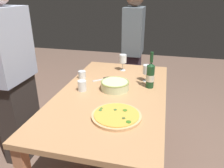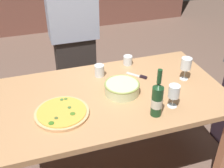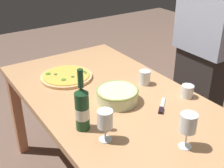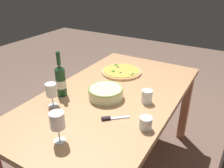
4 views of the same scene
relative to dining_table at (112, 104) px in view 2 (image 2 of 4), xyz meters
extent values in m
plane|color=brown|center=(0.00, 0.00, -0.66)|extent=(8.00, 8.00, 0.00)
cube|color=tan|center=(0.00, 0.00, 0.07)|extent=(1.60, 0.90, 0.04)
cube|color=tan|center=(-0.74, 0.40, -0.30)|extent=(0.07, 0.07, 0.71)
cube|color=tan|center=(0.74, 0.40, -0.30)|extent=(0.07, 0.07, 0.71)
cylinder|color=#E3AB75|center=(-0.37, -0.12, 0.10)|extent=(0.35, 0.35, 0.02)
cylinder|color=gold|center=(-0.37, -0.12, 0.12)|extent=(0.31, 0.31, 0.01)
cylinder|color=#3B7321|center=(-0.45, -0.22, 0.12)|extent=(0.03, 0.03, 0.00)
cylinder|color=#477422|center=(-0.31, -0.17, 0.12)|extent=(0.03, 0.03, 0.00)
cylinder|color=#527630|center=(-0.32, 0.00, 0.12)|extent=(0.02, 0.02, 0.00)
cylinder|color=#407137|center=(-0.35, 0.00, 0.12)|extent=(0.02, 0.02, 0.00)
cylinder|color=#426732|center=(-0.32, -0.10, 0.12)|extent=(0.02, 0.02, 0.00)
cylinder|color=#485F2E|center=(-0.41, -0.18, 0.12)|extent=(0.02, 0.02, 0.00)
cylinder|color=beige|center=(0.07, -0.01, 0.13)|extent=(0.24, 0.24, 0.08)
torus|color=#97A855|center=(0.07, -0.01, 0.17)|extent=(0.25, 0.25, 0.01)
cylinder|color=#1A4322|center=(0.19, -0.30, 0.19)|extent=(0.07, 0.07, 0.20)
cone|color=#1A4322|center=(0.19, -0.30, 0.31)|extent=(0.07, 0.07, 0.03)
cylinder|color=#1A4322|center=(0.19, -0.30, 0.37)|extent=(0.03, 0.03, 0.09)
cylinder|color=silver|center=(0.19, -0.30, 0.18)|extent=(0.07, 0.07, 0.06)
cylinder|color=white|center=(0.33, -0.26, 0.09)|extent=(0.06, 0.06, 0.00)
cylinder|color=white|center=(0.33, -0.26, 0.13)|extent=(0.01, 0.01, 0.07)
cylinder|color=white|center=(0.33, -0.26, 0.21)|extent=(0.07, 0.07, 0.09)
cylinder|color=maroon|center=(0.33, -0.26, 0.19)|extent=(0.06, 0.06, 0.04)
cylinder|color=white|center=(0.58, 0.02, 0.09)|extent=(0.06, 0.06, 0.00)
cylinder|color=white|center=(0.58, 0.02, 0.14)|extent=(0.01, 0.01, 0.08)
cylinder|color=white|center=(0.58, 0.02, 0.23)|extent=(0.08, 0.08, 0.09)
cylinder|color=maroon|center=(0.58, 0.02, 0.20)|extent=(0.07, 0.07, 0.04)
cylinder|color=white|center=(-0.02, 0.26, 0.14)|extent=(0.07, 0.07, 0.09)
cylinder|color=white|center=(0.25, 0.37, 0.13)|extent=(0.07, 0.07, 0.08)
cube|color=silver|center=(0.24, 0.19, 0.10)|extent=(0.10, 0.11, 0.01)
cube|color=black|center=(0.29, 0.13, 0.10)|extent=(0.05, 0.06, 0.02)
cube|color=#322C28|center=(-0.09, 0.89, -0.25)|extent=(0.37, 0.20, 0.82)
cube|color=#B0BBD6|center=(-0.09, 0.89, 0.47)|extent=(0.44, 0.24, 0.62)
camera|label=1|loc=(-1.62, -0.39, 0.89)|focal=34.60mm
camera|label=2|loc=(-0.50, -1.57, 1.23)|focal=45.80mm
camera|label=3|loc=(1.30, -0.86, 0.98)|focal=47.84mm
camera|label=4|loc=(1.25, 0.73, 0.90)|focal=36.61mm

